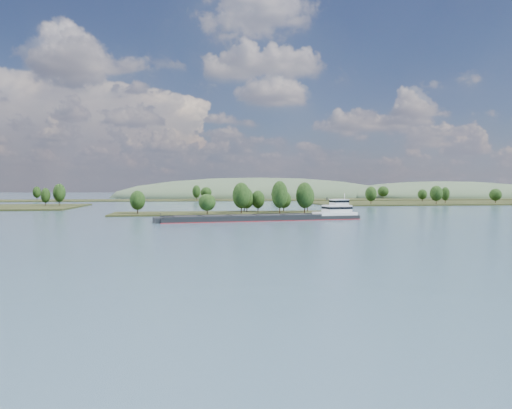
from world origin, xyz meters
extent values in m
plane|color=#3D5669|center=(0.00, 120.00, 0.00)|extent=(1800.00, 1800.00, 0.00)
cube|color=black|center=(0.00, 180.00, 0.00)|extent=(100.00, 30.00, 1.20)
cylinder|color=black|center=(22.69, 169.90, 2.92)|extent=(0.50, 0.50, 4.63)
ellipsoid|color=black|center=(22.69, 169.90, 8.81)|extent=(7.17, 7.17, 11.91)
cylinder|color=black|center=(9.56, 191.31, 2.49)|extent=(0.50, 0.50, 3.78)
ellipsoid|color=black|center=(9.56, 191.31, 7.30)|extent=(8.76, 8.76, 9.73)
cylinder|color=black|center=(6.24, 172.54, 2.80)|extent=(0.50, 0.50, 4.41)
ellipsoid|color=black|center=(6.24, 172.54, 8.40)|extent=(7.71, 7.71, 11.33)
cylinder|color=black|center=(10.14, 184.80, 2.17)|extent=(0.50, 0.50, 3.14)
ellipsoid|color=black|center=(10.14, 184.80, 6.17)|extent=(6.47, 6.47, 8.09)
cylinder|color=black|center=(-8.66, 168.78, 2.01)|extent=(0.50, 0.50, 2.82)
ellipsoid|color=black|center=(-8.66, 168.78, 5.60)|extent=(7.32, 7.32, 7.25)
cylinder|color=black|center=(-38.15, 175.71, 2.24)|extent=(0.50, 0.50, 3.27)
ellipsoid|color=black|center=(-38.15, 175.71, 6.40)|extent=(6.66, 6.66, 8.41)
cylinder|color=black|center=(15.27, 184.69, 2.22)|extent=(0.50, 0.50, 3.25)
ellipsoid|color=black|center=(15.27, 184.69, 6.35)|extent=(6.28, 6.28, 8.35)
cylinder|color=black|center=(38.93, 185.85, 2.58)|extent=(0.50, 0.50, 3.96)
ellipsoid|color=black|center=(38.93, 185.85, 7.61)|extent=(6.42, 6.42, 10.18)
cylinder|color=black|center=(33.76, 169.95, 2.82)|extent=(0.50, 0.50, 4.44)
ellipsoid|color=black|center=(33.76, 169.95, 8.47)|extent=(7.62, 7.62, 11.42)
cylinder|color=black|center=(27.63, 186.48, 2.18)|extent=(0.50, 0.50, 3.16)
ellipsoid|color=black|center=(27.63, 186.48, 6.20)|extent=(7.47, 7.47, 8.13)
cylinder|color=black|center=(-93.21, 269.33, 2.96)|extent=(0.50, 0.50, 4.32)
ellipsoid|color=black|center=(-93.21, 269.33, 8.45)|extent=(7.38, 7.38, 11.10)
cylinder|color=black|center=(-101.17, 269.40, 2.54)|extent=(0.50, 0.50, 3.48)
ellipsoid|color=black|center=(-101.17, 269.40, 6.96)|extent=(5.55, 5.55, 8.94)
cylinder|color=black|center=(101.04, 267.81, 2.68)|extent=(0.50, 0.50, 3.76)
ellipsoid|color=black|center=(101.04, 267.81, 7.46)|extent=(7.55, 7.55, 9.67)
cylinder|color=black|center=(194.49, 277.08, 2.44)|extent=(0.50, 0.50, 3.28)
ellipsoid|color=black|center=(194.49, 277.08, 6.61)|extent=(8.33, 8.33, 8.43)
cylinder|color=black|center=(144.33, 264.51, 2.78)|extent=(0.50, 0.50, 3.96)
ellipsoid|color=black|center=(144.33, 264.51, 7.81)|extent=(8.28, 8.28, 10.17)
cylinder|color=black|center=(158.16, 278.41, 2.62)|extent=(0.50, 0.50, 3.65)
ellipsoid|color=black|center=(158.16, 278.41, 7.27)|extent=(5.84, 5.84, 9.39)
cylinder|color=black|center=(160.99, 317.85, 2.35)|extent=(0.50, 0.50, 3.09)
ellipsoid|color=black|center=(160.99, 317.85, 6.27)|extent=(7.08, 7.08, 7.95)
cube|color=black|center=(0.00, 400.00, 0.00)|extent=(900.00, 60.00, 1.20)
cylinder|color=black|center=(-143.33, 399.15, 2.52)|extent=(0.50, 0.50, 3.83)
ellipsoid|color=black|center=(-143.33, 399.15, 7.39)|extent=(6.76, 6.76, 9.86)
cylinder|color=black|center=(144.49, 382.31, 2.26)|extent=(0.50, 0.50, 3.32)
ellipsoid|color=black|center=(144.49, 382.31, 6.48)|extent=(7.11, 7.11, 8.53)
cylinder|color=black|center=(-0.86, 402.08, 2.41)|extent=(0.50, 0.50, 3.63)
ellipsoid|color=black|center=(-0.86, 402.08, 7.02)|extent=(9.92, 9.92, 9.32)
cylinder|color=black|center=(169.79, 417.05, 2.55)|extent=(0.50, 0.50, 3.91)
ellipsoid|color=black|center=(169.79, 417.05, 7.52)|extent=(10.58, 10.58, 10.04)
cylinder|color=black|center=(-125.08, 396.23, 2.73)|extent=(0.50, 0.50, 4.25)
ellipsoid|color=black|center=(-125.08, 396.23, 8.13)|extent=(6.52, 6.52, 10.94)
cylinder|color=black|center=(59.54, 387.74, 1.99)|extent=(0.50, 0.50, 2.78)
ellipsoid|color=black|center=(59.54, 387.74, 5.53)|extent=(8.64, 8.64, 7.15)
cylinder|color=black|center=(-9.67, 382.86, 2.70)|extent=(0.50, 0.50, 4.20)
ellipsoid|color=black|center=(-9.67, 382.86, 8.04)|extent=(7.01, 7.01, 10.80)
ellipsoid|color=#384B34|center=(260.00, 470.00, 0.00)|extent=(260.00, 140.00, 36.00)
ellipsoid|color=#384B34|center=(60.00, 500.00, 0.00)|extent=(320.00, 160.00, 44.00)
cube|color=black|center=(10.08, 135.58, 0.46)|extent=(74.49, 21.27, 2.03)
cube|color=maroon|center=(10.08, 135.58, 0.05)|extent=(74.70, 21.48, 0.23)
cube|color=black|center=(2.04, 138.83, 1.76)|extent=(56.61, 9.78, 0.74)
cube|color=black|center=(3.53, 129.89, 1.76)|extent=(56.61, 9.78, 0.74)
cube|color=black|center=(2.78, 134.36, 1.62)|extent=(56.10, 17.32, 0.28)
cube|color=black|center=(-17.29, 131.02, 1.90)|extent=(9.45, 8.85, 0.32)
cube|color=black|center=(-7.25, 132.69, 1.90)|extent=(9.45, 8.85, 0.32)
cube|color=black|center=(2.78, 134.36, 1.90)|extent=(9.45, 8.85, 0.32)
cube|color=black|center=(12.81, 136.03, 1.90)|extent=(9.45, 8.85, 0.32)
cube|color=black|center=(22.85, 137.70, 1.90)|extent=(9.45, 8.85, 0.32)
cube|color=black|center=(-26.86, 129.43, 0.83)|extent=(4.10, 8.66, 1.85)
cylinder|color=black|center=(-25.95, 129.58, 2.13)|extent=(0.26, 0.26, 2.03)
cube|color=silver|center=(38.36, 140.28, 2.03)|extent=(16.05, 11.19, 1.11)
cube|color=silver|center=(39.27, 140.43, 3.88)|extent=(10.34, 8.82, 2.77)
cube|color=black|center=(39.27, 140.43, 4.25)|extent=(10.55, 9.03, 0.83)
cube|color=silver|center=(40.18, 140.59, 6.29)|extent=(6.38, 6.38, 2.03)
cube|color=black|center=(40.18, 140.59, 6.66)|extent=(6.60, 6.60, 0.74)
cube|color=silver|center=(40.18, 140.59, 7.40)|extent=(6.81, 6.81, 0.18)
cylinder|color=silver|center=(42.46, 140.97, 8.51)|extent=(0.21, 0.21, 2.40)
cylinder|color=black|center=(36.08, 142.72, 7.58)|extent=(0.53, 0.53, 1.11)
camera|label=1|loc=(-16.56, -42.54, 12.35)|focal=35.00mm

